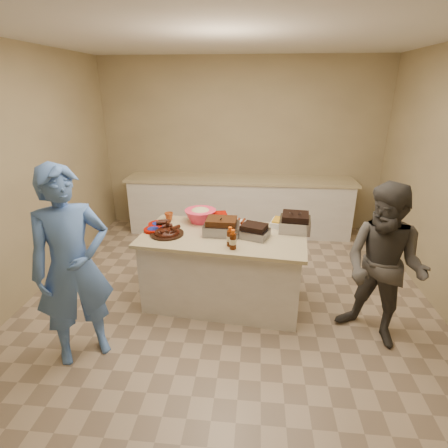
# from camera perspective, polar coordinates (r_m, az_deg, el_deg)

# --- Properties ---
(room) EXTENTS (4.50, 5.00, 2.70)m
(room) POSITION_cam_1_polar(r_m,az_deg,el_deg) (3.93, 0.57, -13.47)
(room) COLOR tan
(room) RESTS_ON ground
(back_counter) EXTENTS (3.60, 0.64, 0.90)m
(back_counter) POSITION_cam_1_polar(r_m,az_deg,el_deg) (5.70, 2.49, 3.09)
(back_counter) COLOR silver
(back_counter) RESTS_ON ground
(island) EXTENTS (1.79, 1.08, 0.81)m
(island) POSITION_cam_1_polar(r_m,az_deg,el_deg) (4.04, -0.07, -12.35)
(island) COLOR silver
(island) RESTS_ON ground
(rib_platter) EXTENTS (0.43, 0.43, 0.14)m
(rib_platter) POSITION_cam_1_polar(r_m,az_deg,el_deg) (3.70, -9.29, -1.70)
(rib_platter) COLOR #3D150A
(rib_platter) RESTS_ON island
(pulled_pork_tray) EXTENTS (0.37, 0.28, 0.11)m
(pulled_pork_tray) POSITION_cam_1_polar(r_m,az_deg,el_deg) (3.68, -0.41, -1.59)
(pulled_pork_tray) COLOR #47230F
(pulled_pork_tray) RESTS_ON island
(brisket_tray) EXTENTS (0.35, 0.32, 0.08)m
(brisket_tray) POSITION_cam_1_polar(r_m,az_deg,el_deg) (3.61, 4.90, -2.13)
(brisket_tray) COLOR black
(brisket_tray) RESTS_ON island
(roasting_pan) EXTENTS (0.36, 0.36, 0.13)m
(roasting_pan) POSITION_cam_1_polar(r_m,az_deg,el_deg) (3.84, 11.41, -0.99)
(roasting_pan) COLOR gray
(roasting_pan) RESTS_ON island
(coleslaw_bowl) EXTENTS (0.39, 0.39, 0.24)m
(coleslaw_bowl) POSITION_cam_1_polar(r_m,az_deg,el_deg) (4.01, -3.84, 0.37)
(coleslaw_bowl) COLOR #FF3357
(coleslaw_bowl) RESTS_ON island
(sausage_plate) EXTENTS (0.36, 0.36, 0.05)m
(sausage_plate) POSITION_cam_1_polar(r_m,az_deg,el_deg) (3.92, 1.57, -0.09)
(sausage_plate) COLOR silver
(sausage_plate) RESTS_ON island
(mac_cheese_dish) EXTENTS (0.36, 0.30, 0.08)m
(mac_cheese_dish) POSITION_cam_1_polar(r_m,az_deg,el_deg) (3.92, 10.05, -0.44)
(mac_cheese_dish) COLOR gold
(mac_cheese_dish) RESTS_ON island
(bbq_bottle_a) EXTENTS (0.07, 0.07, 0.19)m
(bbq_bottle_a) POSITION_cam_1_polar(r_m,az_deg,el_deg) (3.40, 1.00, -3.55)
(bbq_bottle_a) COLOR #3F1705
(bbq_bottle_a) RESTS_ON island
(bbq_bottle_b) EXTENTS (0.07, 0.07, 0.20)m
(bbq_bottle_b) POSITION_cam_1_polar(r_m,az_deg,el_deg) (3.34, 1.45, -4.06)
(bbq_bottle_b) COLOR #3F1705
(bbq_bottle_b) RESTS_ON island
(mustard_bottle) EXTENTS (0.05, 0.05, 0.12)m
(mustard_bottle) POSITION_cam_1_polar(r_m,az_deg,el_deg) (3.75, -1.27, -1.13)
(mustard_bottle) COLOR #D39E00
(mustard_bottle) RESTS_ON island
(sauce_bowl) EXTENTS (0.16, 0.06, 0.15)m
(sauce_bowl) POSITION_cam_1_polar(r_m,az_deg,el_deg) (3.93, -0.92, -0.04)
(sauce_bowl) COLOR silver
(sauce_bowl) RESTS_ON island
(plate_stack_large) EXTENTS (0.25, 0.25, 0.03)m
(plate_stack_large) POSITION_cam_1_polar(r_m,az_deg,el_deg) (3.95, -10.62, -0.28)
(plate_stack_large) COLOR #940900
(plate_stack_large) RESTS_ON island
(plate_stack_small) EXTENTS (0.22, 0.22, 0.03)m
(plate_stack_small) POSITION_cam_1_polar(r_m,az_deg,el_deg) (3.82, -11.48, -1.13)
(plate_stack_small) COLOR #940900
(plate_stack_small) RESTS_ON island
(plastic_cup) EXTENTS (0.11, 0.10, 0.10)m
(plastic_cup) POSITION_cam_1_polar(r_m,az_deg,el_deg) (4.09, -8.94, 0.60)
(plastic_cup) COLOR #A84B1A
(plastic_cup) RESTS_ON island
(basket_stack) EXTENTS (0.24, 0.20, 0.10)m
(basket_stack) POSITION_cam_1_polar(r_m,az_deg,el_deg) (4.00, -1.09, 0.39)
(basket_stack) COLOR #940900
(basket_stack) RESTS_ON island
(guest_blue) EXTENTS (1.53, 1.77, 0.41)m
(guest_blue) POSITION_cam_1_polar(r_m,az_deg,el_deg) (3.62, -21.37, -18.77)
(guest_blue) COLOR #507DD2
(guest_blue) RESTS_ON ground
(guest_gray) EXTENTS (1.55, 1.64, 0.58)m
(guest_gray) POSITION_cam_1_polar(r_m,az_deg,el_deg) (3.82, 22.81, -16.63)
(guest_gray) COLOR #4D4A46
(guest_gray) RESTS_ON ground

